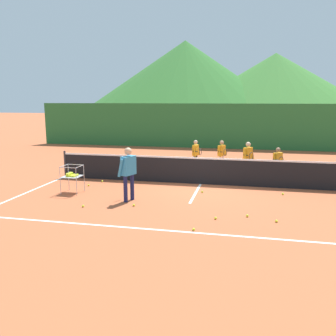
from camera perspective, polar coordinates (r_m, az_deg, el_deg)
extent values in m
plane|color=#B25633|center=(13.10, 5.19, -2.54)|extent=(120.00, 120.00, 0.00)
cube|color=white|center=(8.51, 0.99, -9.94)|extent=(10.87, 0.08, 0.01)
cube|color=white|center=(17.97, 7.20, 1.08)|extent=(10.87, 0.08, 0.01)
cube|color=white|center=(14.77, -16.23, -1.39)|extent=(0.08, 9.85, 0.01)
cube|color=white|center=(13.10, 5.19, -2.53)|extent=(0.08, 5.09, 0.01)
cylinder|color=#333338|center=(14.62, -15.96, 0.58)|extent=(0.08, 0.08, 1.05)
cube|color=black|center=(13.00, 5.22, -0.57)|extent=(10.57, 0.02, 0.92)
cube|color=white|center=(12.91, 5.26, 1.54)|extent=(10.57, 0.03, 0.06)
cylinder|color=#191E4C|center=(10.78, -6.74, -3.31)|extent=(0.12, 0.12, 0.80)
cylinder|color=#191E4C|center=(11.00, -5.69, -2.99)|extent=(0.12, 0.12, 0.80)
cube|color=#338CBF|center=(10.75, -6.28, 0.39)|extent=(0.38, 0.53, 0.56)
sphere|color=#DBAD84|center=(10.68, -6.33, 2.65)|extent=(0.22, 0.22, 0.22)
cylinder|color=#338CBF|center=(10.59, -7.52, 0.02)|extent=(0.23, 0.16, 0.55)
cylinder|color=#338CBF|center=(10.99, -5.52, 0.43)|extent=(0.19, 0.14, 0.55)
torus|color=#262628|center=(11.16, -6.54, 0.35)|extent=(0.13, 0.28, 0.29)
cylinder|color=black|center=(11.00, -5.57, 0.22)|extent=(0.21, 0.11, 0.03)
cylinder|color=black|center=(15.74, 4.48, 0.93)|extent=(0.10, 0.10, 0.64)
cylinder|color=black|center=(15.51, 4.20, 0.78)|extent=(0.10, 0.10, 0.64)
cube|color=orange|center=(15.54, 4.37, 2.84)|extent=(0.24, 0.41, 0.45)
sphere|color=#DBAD84|center=(15.49, 4.39, 4.10)|extent=(0.18, 0.18, 0.18)
cylinder|color=orange|center=(15.73, 4.81, 2.84)|extent=(0.18, 0.10, 0.44)
cylinder|color=orange|center=(15.33, 4.23, 2.62)|extent=(0.14, 0.09, 0.44)
torus|color=#262628|center=(15.24, 5.18, 2.57)|extent=(0.07, 0.29, 0.29)
cylinder|color=black|center=(15.32, 4.31, 2.62)|extent=(0.22, 0.07, 0.03)
cylinder|color=silver|center=(15.77, 8.63, 0.85)|extent=(0.10, 0.10, 0.64)
cylinder|color=silver|center=(15.56, 8.19, 0.73)|extent=(0.10, 0.10, 0.64)
cube|color=orange|center=(15.58, 8.46, 2.76)|extent=(0.32, 0.42, 0.45)
sphere|color=tan|center=(15.53, 8.50, 4.00)|extent=(0.18, 0.18, 0.18)
cylinder|color=orange|center=(15.75, 9.02, 2.73)|extent=(0.19, 0.14, 0.44)
cylinder|color=orange|center=(15.38, 8.17, 2.54)|extent=(0.15, 0.12, 0.44)
torus|color=#262628|center=(15.25, 9.05, 2.46)|extent=(0.14, 0.27, 0.29)
cylinder|color=black|center=(15.37, 8.24, 2.55)|extent=(0.21, 0.12, 0.03)
cylinder|color=navy|center=(14.77, 12.70, 0.11)|extent=(0.10, 0.10, 0.68)
cylinder|color=navy|center=(14.55, 12.15, -0.03)|extent=(0.10, 0.10, 0.68)
cube|color=orange|center=(14.56, 12.52, 2.27)|extent=(0.37, 0.44, 0.48)
sphere|color=#DBAD84|center=(14.52, 12.58, 3.68)|extent=(0.19, 0.19, 0.19)
cylinder|color=orange|center=(14.73, 13.18, 2.23)|extent=(0.19, 0.16, 0.47)
cylinder|color=orange|center=(14.36, 12.14, 2.03)|extent=(0.16, 0.14, 0.47)
torus|color=#262628|center=(14.22, 13.04, 1.88)|extent=(0.17, 0.26, 0.29)
cylinder|color=black|center=(14.35, 12.20, 1.99)|extent=(0.20, 0.14, 0.03)
cylinder|color=black|center=(14.33, 17.13, -0.56)|extent=(0.09, 0.09, 0.62)
cylinder|color=black|center=(14.15, 16.56, -0.67)|extent=(0.09, 0.09, 0.62)
cube|color=orange|center=(14.15, 16.96, 1.47)|extent=(0.37, 0.39, 0.43)
sphere|color=#996B4C|center=(14.10, 17.03, 2.79)|extent=(0.17, 0.17, 0.17)
cylinder|color=orange|center=(14.29, 17.63, 1.42)|extent=(0.17, 0.16, 0.42)
cylinder|color=orange|center=(13.97, 16.54, 1.25)|extent=(0.14, 0.13, 0.43)
torus|color=#262628|center=(13.81, 17.43, 1.14)|extent=(0.21, 0.24, 0.29)
cylinder|color=black|center=(13.95, 16.62, 1.28)|extent=(0.18, 0.16, 0.03)
cylinder|color=#B7B7BC|center=(12.52, -15.45, -1.43)|extent=(0.02, 0.02, 0.89)
cylinder|color=#B7B7BC|center=(12.27, -13.13, -1.57)|extent=(0.02, 0.02, 0.89)
cylinder|color=#B7B7BC|center=(12.04, -16.68, -1.98)|extent=(0.02, 0.02, 0.89)
cylinder|color=#B7B7BC|center=(11.78, -14.29, -2.13)|extent=(0.02, 0.02, 0.89)
cube|color=#B7B7BC|center=(12.13, -14.91, -1.29)|extent=(0.56, 0.56, 0.01)
cube|color=#B7B7BC|center=(12.31, -14.40, 0.52)|extent=(0.56, 0.02, 0.02)
cube|color=#B7B7BC|center=(11.82, -15.61, 0.05)|extent=(0.56, 0.02, 0.02)
cube|color=#B7B7BC|center=(12.19, -16.16, 0.34)|extent=(0.02, 0.56, 0.02)
cube|color=#B7B7BC|center=(11.94, -13.79, 0.24)|extent=(0.02, 0.56, 0.02)
sphere|color=yellow|center=(12.06, -15.73, -1.21)|extent=(0.07, 0.07, 0.07)
sphere|color=yellow|center=(12.13, -15.59, -1.16)|extent=(0.07, 0.07, 0.07)
sphere|color=yellow|center=(12.18, -15.45, -1.09)|extent=(0.07, 0.07, 0.07)
sphere|color=yellow|center=(12.23, -15.32, -1.03)|extent=(0.07, 0.07, 0.07)
sphere|color=yellow|center=(12.29, -15.21, -0.98)|extent=(0.07, 0.07, 0.07)
sphere|color=yellow|center=(12.04, -15.45, -1.25)|extent=(0.07, 0.07, 0.07)
sphere|color=yellow|center=(12.09, -15.33, -1.20)|extent=(0.07, 0.07, 0.07)
sphere|color=yellow|center=(12.14, -15.19, -1.11)|extent=(0.07, 0.07, 0.07)
sphere|color=yellow|center=(12.21, -15.06, -1.07)|extent=(0.07, 0.07, 0.07)
sphere|color=yellow|center=(12.27, -14.93, -1.00)|extent=(0.07, 0.07, 0.07)
sphere|color=yellow|center=(12.01, -15.21, -1.25)|extent=(0.07, 0.07, 0.07)
sphere|color=yellow|center=(12.07, -15.05, -1.20)|extent=(0.07, 0.07, 0.07)
sphere|color=yellow|center=(12.12, -14.96, -1.13)|extent=(0.07, 0.07, 0.07)
sphere|color=yellow|center=(12.17, -14.77, -1.08)|extent=(0.07, 0.07, 0.07)
sphere|color=yellow|center=(12.23, -14.62, -0.99)|extent=(0.07, 0.07, 0.07)
sphere|color=yellow|center=(11.97, -14.92, -1.27)|extent=(0.07, 0.07, 0.07)
sphere|color=yellow|center=(12.03, -14.81, -1.22)|extent=(0.07, 0.07, 0.07)
sphere|color=yellow|center=(12.08, -14.64, -1.16)|extent=(0.07, 0.07, 0.07)
sphere|color=yellow|center=(12.15, -14.50, -1.10)|extent=(0.07, 0.07, 0.07)
sphere|color=yellow|center=(12.20, -14.37, -1.04)|extent=(0.07, 0.07, 0.07)
sphere|color=yellow|center=(11.95, -14.63, -1.30)|extent=(0.07, 0.07, 0.07)
sphere|color=yellow|center=(12.01, -14.48, -1.23)|extent=(0.07, 0.07, 0.07)
sphere|color=yellow|center=(12.07, -14.39, -1.14)|extent=(0.07, 0.07, 0.07)
sphere|color=yellow|center=(12.12, -14.24, -1.10)|extent=(0.07, 0.07, 0.07)
sphere|color=yellow|center=(12.17, -14.10, -1.03)|extent=(0.07, 0.07, 0.07)
sphere|color=yellow|center=(12.06, -15.74, -0.97)|extent=(0.07, 0.07, 0.07)
sphere|color=yellow|center=(12.11, -15.65, -0.91)|extent=(0.07, 0.07, 0.07)
sphere|color=yellow|center=(12.16, -15.47, -0.87)|extent=(0.07, 0.07, 0.07)
sphere|color=yellow|center=(12.22, -15.33, -0.78)|extent=(0.07, 0.07, 0.07)
sphere|color=yellow|center=(12.29, -15.20, -0.74)|extent=(0.07, 0.07, 0.07)
sphere|color=yellow|center=(12.03, -15.49, -0.98)|extent=(0.07, 0.07, 0.07)
sphere|color=yellow|center=(12.08, -15.35, -0.93)|extent=(0.07, 0.07, 0.07)
sphere|color=yellow|center=(12.14, -15.17, -0.86)|extent=(0.07, 0.07, 0.07)
sphere|color=yellow|center=(12.19, -15.05, -0.79)|extent=(0.07, 0.07, 0.07)
sphere|color=yellow|center=(12.25, -14.94, -0.76)|extent=(0.07, 0.07, 0.07)
sphere|color=yellow|center=(10.42, -5.43, -5.87)|extent=(0.07, 0.07, 0.07)
sphere|color=yellow|center=(11.88, 5.43, -3.77)|extent=(0.07, 0.07, 0.07)
sphere|color=yellow|center=(13.57, -10.35, -2.06)|extent=(0.07, 0.07, 0.07)
sphere|color=yellow|center=(8.54, 4.08, -9.66)|extent=(0.07, 0.07, 0.07)
sphere|color=yellow|center=(9.46, 16.78, -8.04)|extent=(0.07, 0.07, 0.07)
sphere|color=yellow|center=(12.15, 17.71, -3.92)|extent=(0.07, 0.07, 0.07)
sphere|color=yellow|center=(10.57, -13.28, -5.87)|extent=(0.07, 0.07, 0.07)
sphere|color=yellow|center=(9.36, 7.54, -7.86)|extent=(0.07, 0.07, 0.07)
sphere|color=yellow|center=(9.69, 12.43, -7.37)|extent=(0.07, 0.07, 0.07)
sphere|color=yellow|center=(13.03, -12.45, -2.67)|extent=(0.07, 0.07, 0.07)
cube|color=#286B33|center=(22.55, 8.42, 6.55)|extent=(23.91, 0.08, 2.76)
cone|color=#38702D|center=(79.34, 16.52, 12.65)|extent=(41.68, 41.68, 12.26)
cone|color=#2D6628|center=(78.13, 2.71, 14.10)|extent=(44.51, 44.51, 14.96)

